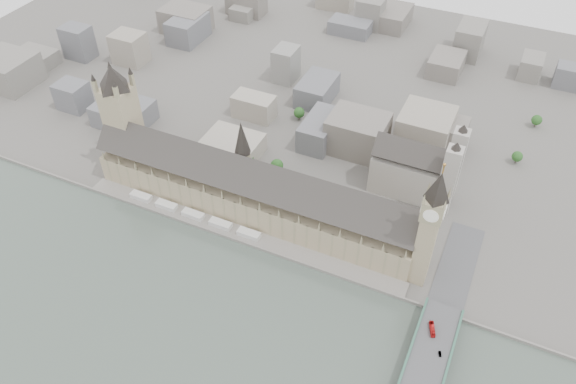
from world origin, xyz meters
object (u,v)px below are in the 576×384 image
at_px(palace_of_westminster, 252,191).
at_px(car_silver, 440,354).
at_px(elizabeth_tower, 430,222).
at_px(red_bus_north, 432,329).
at_px(westminster_abbey, 417,170).
at_px(victoria_tower, 121,114).

distance_m(palace_of_westminster, car_silver, 182.95).
xyz_separation_m(elizabeth_tower, red_bus_north, (20.78, -45.91, -46.23)).
xyz_separation_m(elizabeth_tower, car_silver, (29.54, -60.83, -47.19)).
bearing_deg(elizabeth_tower, car_silver, -64.10).
bearing_deg(car_silver, elizabeth_tower, 94.72).
relative_size(palace_of_westminster, westminster_abbey, 3.90).
bearing_deg(red_bus_north, victoria_tower, 146.49).
bearing_deg(elizabeth_tower, westminster_abbey, 107.29).
height_order(palace_of_westminster, elizabeth_tower, elizabeth_tower).
bearing_deg(car_silver, palace_of_westminster, 135.41).
distance_m(victoria_tower, red_bus_north, 291.21).
bearing_deg(westminster_abbey, car_silver, -69.04).
relative_size(elizabeth_tower, victoria_tower, 1.07).
distance_m(elizabeth_tower, car_silver, 82.46).
relative_size(palace_of_westminster, elizabeth_tower, 2.47).
xyz_separation_m(westminster_abbey, red_bus_north, (47.86, -132.91, -13.22)).
height_order(elizabeth_tower, car_silver, elizabeth_tower).
bearing_deg(victoria_tower, westminster_abbey, 16.50).
relative_size(elizabeth_tower, westminster_abbey, 1.58).
distance_m(palace_of_westminster, red_bus_north, 169.26).
bearing_deg(red_bus_north, elizabeth_tower, 93.66).
height_order(elizabeth_tower, westminster_abbey, elizabeth_tower).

